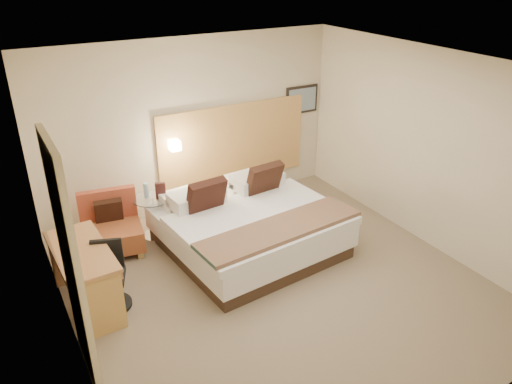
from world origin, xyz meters
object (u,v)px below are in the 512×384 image
lounge_chair (112,229)px  desk (85,261)px  side_table (154,215)px  bed (248,226)px  desk_chair (109,281)px

lounge_chair → desk: size_ratio=0.70×
lounge_chair → side_table: size_ratio=1.26×
bed → desk: bearing=-174.8°
bed → desk: bed is taller
bed → side_table: size_ratio=3.38×
lounge_chair → side_table: (0.63, 0.07, 0.01)m
desk_chair → desk: bearing=152.2°
bed → desk_chair: (-2.01, -0.32, -0.01)m
side_table → desk_chair: size_ratio=0.87×
bed → side_table: 1.40m
bed → side_table: bed is taller
desk → desk_chair: 0.37m
bed → desk: size_ratio=1.87×
bed → side_table: bearing=137.3°
side_table → desk: bearing=-136.0°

